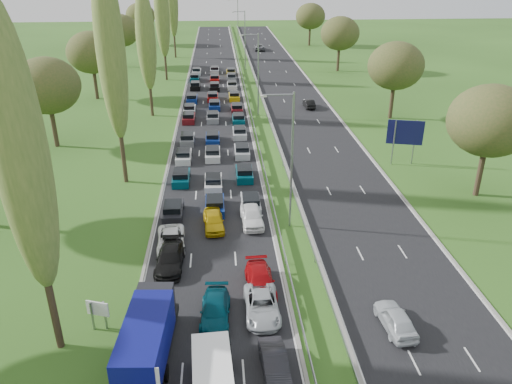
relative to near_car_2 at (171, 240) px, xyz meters
name	(u,v)px	position (x,y,z in m)	size (l,w,h in m)	color
ground	(257,111)	(10.17, 39.85, -0.68)	(260.00, 260.00, 0.00)	#2B5019
near_carriageway	(214,108)	(3.42, 42.35, -0.68)	(10.50, 215.00, 0.04)	black
far_carriageway	(298,106)	(16.92, 42.35, -0.68)	(10.50, 215.00, 0.04)	black
central_reservation	(256,104)	(10.17, 42.35, -0.13)	(2.36, 215.00, 0.32)	gray
lamp_columns	(258,75)	(10.17, 37.85, 5.32)	(0.18, 140.18, 12.00)	gray
poplar_row	(134,42)	(-5.83, 28.02, 11.70)	(2.80, 127.80, 22.44)	#2D2116
woodland_left	(38,93)	(-16.33, 22.48, 7.00)	(8.00, 166.00, 11.10)	#2D2116
woodland_right	(417,78)	(29.67, 26.52, 7.00)	(8.00, 153.00, 11.10)	#2D2116
traffic_queue_fill	(214,114)	(3.41, 37.44, -0.24)	(9.02, 68.28, 0.80)	black
near_car_2	(171,240)	(0.00, 0.00, 0.00)	(2.20, 4.78, 1.33)	white
near_car_3	(170,259)	(0.16, -2.91, 0.06)	(2.03, 4.98, 1.45)	black
near_car_7	(215,310)	(3.59, -9.32, 0.01)	(1.90, 4.67, 1.36)	#054152
near_car_8	(214,220)	(3.46, 3.00, 0.06)	(1.72, 4.27, 1.45)	#C19E0C
near_car_9	(275,364)	(6.93, -14.33, 0.00)	(1.41, 4.04, 1.33)	black
near_car_10	(262,305)	(6.67, -9.03, 0.01)	(2.22, 4.82, 1.34)	#B2B7BD
near_car_11	(260,281)	(6.78, -6.27, 0.02)	(1.92, 4.73, 1.37)	#A70A0F
near_car_12	(252,215)	(6.85, 3.57, 0.13)	(1.88, 4.66, 1.59)	white
far_car_0	(396,319)	(15.02, -11.08, 0.04)	(1.66, 4.13, 1.41)	silver
far_car_1	(309,104)	(18.58, 41.39, -0.01)	(1.38, 3.97, 1.31)	black
far_car_2	(259,47)	(15.26, 97.91, 0.14)	(2.67, 5.79, 1.61)	slate
blue_lorry	(148,337)	(-0.20, -12.88, 1.16)	(2.31, 8.31, 3.51)	black
white_van_front	(213,378)	(3.47, -15.48, 0.41)	(2.08, 5.32, 2.14)	white
white_van_rear	(214,380)	(3.50, -15.61, 0.35)	(1.96, 5.00, 2.01)	silver
info_sign	(98,312)	(-3.73, -9.73, 0.69)	(1.46, 0.57, 2.10)	gray
direction_sign	(405,134)	(25.07, 16.61, 2.89)	(3.89, 1.11, 5.20)	gray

